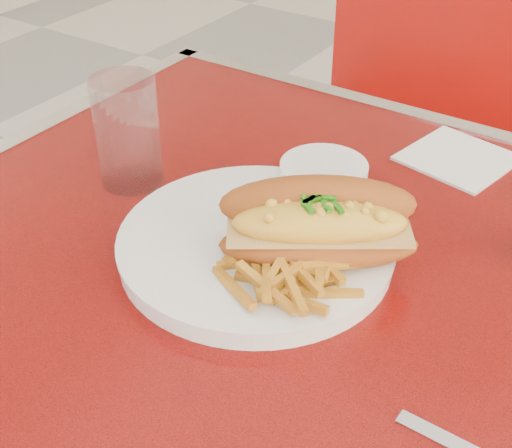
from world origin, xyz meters
The scene contains 9 objects.
diner_table centered at (0.00, 0.00, 0.61)m, with size 1.23×0.83×0.77m.
dinner_plate centered at (-0.18, -0.02, 0.78)m, with size 0.32×0.32×0.02m.
mac_hoagie centered at (-0.11, -0.01, 0.83)m, with size 0.23×0.20×0.09m.
fries_pile centered at (-0.11, -0.06, 0.81)m, with size 0.11×0.10×0.03m, color orange, non-canonical shape.
fork centered at (-0.10, 0.03, 0.79)m, with size 0.04×0.16×0.00m.
gravy_ramekin centered at (-0.16, 0.10, 0.80)m, with size 0.11×0.11×0.06m.
sauce_cup_left centered at (-0.16, 0.08, 0.79)m, with size 0.09×0.09×0.03m.
water_tumbler centered at (-0.39, 0.02, 0.84)m, with size 0.08×0.08×0.14m, color silver.
paper_napkin centered at (-0.07, 0.30, 0.77)m, with size 0.13×0.13×0.00m, color white.
Camera 1 is at (0.17, -0.54, 1.25)m, focal length 50.00 mm.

